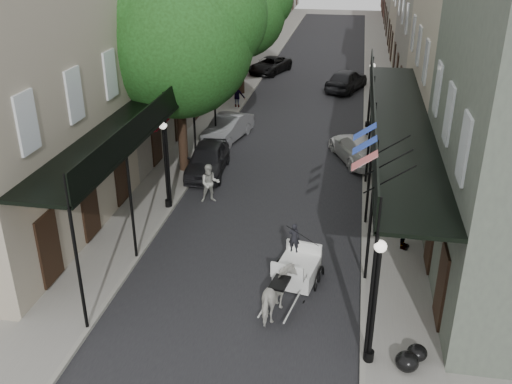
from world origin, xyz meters
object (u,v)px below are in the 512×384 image
at_px(tree_far, 246,8).
at_px(pedestrian_walking, 210,183).
at_px(lamppost_right_near, 375,301).
at_px(lamppost_right_far, 370,94).
at_px(pedestrian_sidewalk_right, 405,228).
at_px(car_left_mid, 227,128).
at_px(car_left_far, 270,65).
at_px(lamppost_left, 166,164).
at_px(horse, 279,295).
at_px(car_right_far, 347,80).
at_px(carriage, 301,252).
at_px(tree_near, 187,34).
at_px(car_right_near, 358,148).
at_px(car_left_near, 207,159).
at_px(pedestrian_sidewalk_left, 237,95).

bearing_deg(tree_far, pedestrian_walking, -84.37).
height_order(lamppost_right_near, lamppost_right_far, same).
height_order(tree_far, pedestrian_sidewalk_right, tree_far).
bearing_deg(car_left_mid, car_left_far, 103.14).
bearing_deg(car_left_far, car_left_mid, -71.30).
bearing_deg(lamppost_left, horse, -48.85).
distance_m(tree_far, pedestrian_sidewalk_right, 22.68).
distance_m(horse, car_right_far, 26.69).
xyz_separation_m(tree_far, car_right_far, (6.85, 2.19, -5.05)).
relative_size(lamppost_right_far, horse, 2.16).
relative_size(tree_far, carriage, 3.54).
distance_m(tree_near, lamppost_right_far, 12.24).
relative_size(carriage, pedestrian_sidewalk_right, 1.51).
bearing_deg(lamppost_right_near, pedestrian_walking, 126.47).
xyz_separation_m(car_left_mid, car_right_near, (7.12, -1.89, -0.01)).
relative_size(car_left_mid, car_right_far, 0.91).
bearing_deg(car_left_near, pedestrian_walking, -77.37).
relative_size(pedestrian_walking, car_right_far, 0.37).
xyz_separation_m(pedestrian_sidewalk_right, car_right_far, (-2.76, 22.13, -0.14)).
relative_size(car_left_mid, car_right_near, 0.90).
bearing_deg(carriage, lamppost_right_near, -49.22).
bearing_deg(pedestrian_walking, car_right_far, 55.61).
relative_size(tree_far, pedestrian_walking, 5.07).
xyz_separation_m(lamppost_left, car_right_near, (7.70, 6.81, -1.38)).
height_order(lamppost_right_far, pedestrian_walking, lamppost_right_far).
xyz_separation_m(tree_far, car_left_near, (0.82, -14.20, -5.11)).
bearing_deg(car_left_near, car_right_far, 65.99).
bearing_deg(pedestrian_walking, horse, -81.02).
xyz_separation_m(carriage, car_right_far, (0.77, 24.44, -0.16)).
bearing_deg(carriage, lamppost_right_far, 92.66).
height_order(car_right_near, car_right_far, car_right_far).
xyz_separation_m(tree_far, pedestrian_sidewalk_left, (0.05, -3.54, -4.91)).
height_order(tree_near, car_left_far, tree_near).
relative_size(car_left_near, car_right_near, 0.92).
xyz_separation_m(horse, pedestrian_sidewalk_right, (3.95, 4.53, 0.20)).
bearing_deg(car_right_far, car_left_mid, 81.64).
bearing_deg(lamppost_left, tree_far, 90.46).
relative_size(pedestrian_sidewalk_right, car_right_near, 0.35).
distance_m(pedestrian_sidewalk_left, car_left_mid, 5.99).
height_order(lamppost_right_near, car_left_mid, lamppost_right_near).
xyz_separation_m(lamppost_right_near, lamppost_right_far, (0.00, 20.00, 0.00)).
distance_m(pedestrian_walking, car_left_far, 23.73).
bearing_deg(car_left_near, car_left_mid, 87.30).
bearing_deg(car_left_near, horse, -68.60).
height_order(lamppost_left, car_left_mid, lamppost_left).
bearing_deg(horse, lamppost_left, -38.14).
distance_m(car_left_near, car_left_far, 20.73).
xyz_separation_m(lamppost_right_far, car_right_far, (-1.50, 8.36, -1.27)).
distance_m(lamppost_right_near, car_left_mid, 18.40).
xyz_separation_m(horse, car_right_far, (1.19, 26.66, 0.06)).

